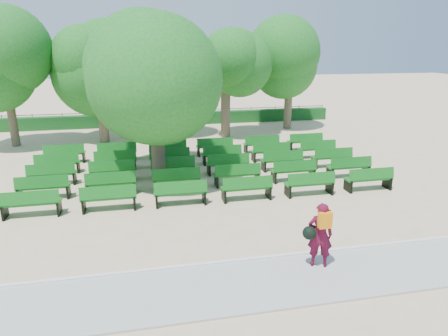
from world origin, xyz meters
name	(u,v)px	position (x,y,z in m)	size (l,w,h in m)	color
ground	(182,188)	(0.00, 0.00, 0.00)	(120.00, 120.00, 0.00)	tan
paving	(214,289)	(0.00, -7.40, 0.03)	(30.00, 2.20, 0.06)	#A5A6A2
curb	(206,264)	(0.00, -6.25, 0.05)	(30.00, 0.12, 0.10)	silver
hedge	(162,119)	(0.00, 14.00, 0.45)	(26.00, 0.70, 0.90)	#134C1B
fence	(162,124)	(0.00, 14.40, 0.00)	(26.00, 0.10, 1.02)	black
tree_line	(166,137)	(0.00, 10.00, 0.00)	(21.80, 6.80, 7.04)	#1D6B20
bench_array	(201,173)	(1.06, 1.63, 0.10)	(1.97, 0.67, 1.23)	#116619
tree_among	(154,71)	(-0.85, 1.40, 4.74)	(4.95, 4.95, 7.00)	brown
person	(319,234)	(2.93, -6.93, 1.00)	(0.90, 0.62, 1.81)	#4E0B21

